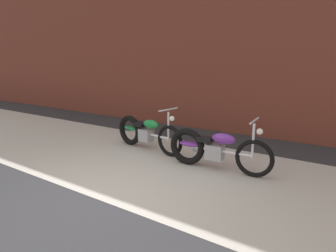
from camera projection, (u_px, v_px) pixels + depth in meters
name	position (u px, v px, depth m)	size (l,w,h in m)	color
ground_plane	(98.00, 200.00, 4.20)	(80.00, 80.00, 0.00)	#2D2D30
sidewalk_slab	(165.00, 165.00, 5.62)	(36.00, 3.50, 0.01)	#B2ADA3
brick_building_wall	(235.00, 34.00, 7.82)	(36.00, 0.50, 5.47)	brown
motorcycle_green	(144.00, 132.00, 6.59)	(2.00, 0.64, 1.03)	black
motorcycle_purple	(211.00, 148.00, 5.34)	(2.01, 0.58, 1.03)	black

